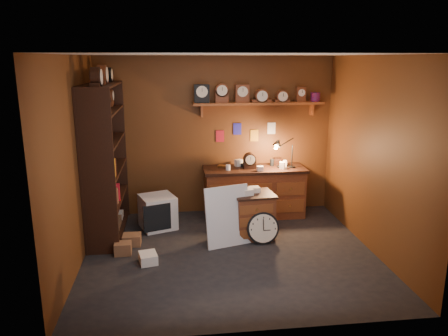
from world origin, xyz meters
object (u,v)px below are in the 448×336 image
shelving_unit (103,155)px  workbench (254,189)px  low_cabinet (253,213)px  big_round_clock (263,228)px

shelving_unit → workbench: (2.41, 0.49, -0.78)m
low_cabinet → big_round_clock: (0.09, -0.26, -0.14)m
shelving_unit → workbench: 2.58m
low_cabinet → shelving_unit: bearing=163.8°
low_cabinet → big_round_clock: low_cabinet is taller
low_cabinet → big_round_clock: 0.31m
workbench → low_cabinet: bearing=-101.4°
big_round_clock → low_cabinet: bearing=109.7°
shelving_unit → big_round_clock: size_ratio=5.38×
big_round_clock → workbench: bearing=85.6°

